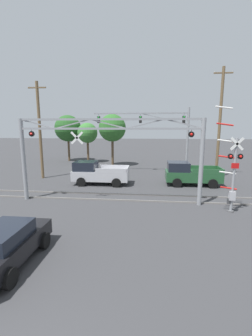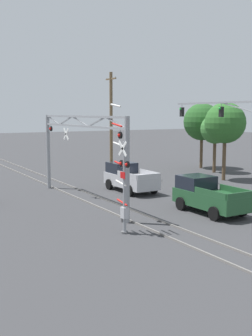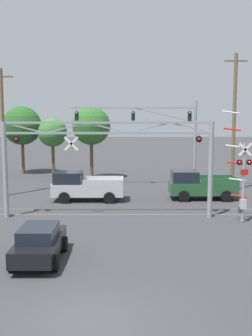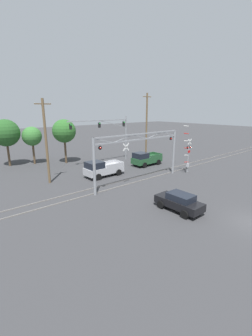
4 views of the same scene
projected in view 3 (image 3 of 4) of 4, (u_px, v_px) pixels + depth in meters
The scene contains 14 objects.
ground_plane at pixel (90, 322), 12.71m from camera, with size 200.00×200.00×0.00m, color #38383A.
rail_track_near at pixel (108, 215), 25.82m from camera, with size 80.00×0.08×0.10m, color gray.
rail_track_far at pixel (109, 210), 27.24m from camera, with size 80.00×0.08×0.10m, color gray.
crossing_gantry at pixel (107, 154), 25.05m from camera, with size 12.60×0.30×5.78m.
crossing_signal_mast at pixel (242, 182), 24.12m from camera, with size 1.79×0.35×6.42m.
traffic_signal_span at pixel (165, 128), 35.55m from camera, with size 10.65×0.39×7.31m.
pickup_truck_lead at pixel (84, 186), 30.27m from camera, with size 5.09×2.30×2.09m.
pickup_truck_following at pixel (199, 185), 30.81m from camera, with size 4.87×2.30×2.09m.
sedan_waiting at pixel (39, 243), 17.86m from camera, with size 1.97×4.14×1.55m.
utility_pole_left at pixel (3, 131), 31.55m from camera, with size 1.80×0.28×9.55m.
utility_pole_right at pixel (234, 122), 33.38m from camera, with size 1.80×0.28×10.91m.
background_tree_beyond_span at pixel (52, 133), 42.24m from camera, with size 2.92×2.92×5.81m.
background_tree_far_left_verge at pixel (91, 126), 39.60m from camera, with size 3.61×3.61×6.88m.
background_tree_far_right_verge at pixel (22, 126), 43.26m from camera, with size 3.98×3.98×6.98m.
Camera 3 is at (1.09, -12.00, 6.27)m, focal length 45.00 mm.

